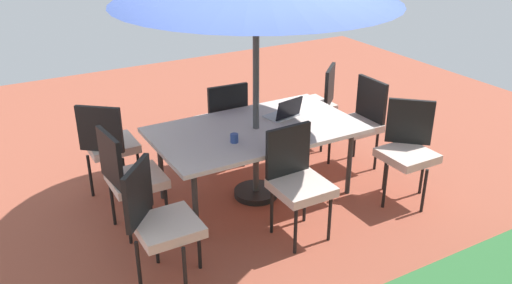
{
  "coord_description": "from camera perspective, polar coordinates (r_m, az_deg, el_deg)",
  "views": [
    {
      "loc": [
        2.32,
        4.08,
        2.74
      ],
      "look_at": [
        0.0,
        0.0,
        0.59
      ],
      "focal_mm": 37.65,
      "sensor_mm": 36.0,
      "label": 1
    }
  ],
  "objects": [
    {
      "name": "chair_northwest",
      "position": [
        5.35,
        15.82,
        -0.5
      ],
      "size": [
        0.59,
        0.59,
        0.98
      ],
      "rotation": [
        0.0,
        0.0,
        2.4
      ],
      "color": "beige",
      "rests_on": "ground_plane"
    },
    {
      "name": "chair_northeast",
      "position": [
        4.11,
        -10.27,
        -8.01
      ],
      "size": [
        0.59,
        0.58,
        0.98
      ],
      "rotation": [
        0.0,
        0.0,
        4.0
      ],
      "color": "beige",
      "rests_on": "ground_plane"
    },
    {
      "name": "laptop",
      "position": [
        5.34,
        3.02,
        3.1
      ],
      "size": [
        0.36,
        0.3,
        0.21
      ],
      "rotation": [
        0.0,
        0.0,
        0.2
      ],
      "color": "#B7B7BC",
      "rests_on": "dining_table"
    },
    {
      "name": "chair_southwest",
      "position": [
        6.35,
        6.41,
        4.31
      ],
      "size": [
        0.59,
        0.59,
        0.98
      ],
      "rotation": [
        0.0,
        0.0,
        0.76
      ],
      "color": "beige",
      "rests_on": "ground_plane"
    },
    {
      "name": "ground_plane",
      "position": [
        5.44,
        0.0,
        -5.76
      ],
      "size": [
        10.0,
        10.0,
        0.02
      ],
      "primitive_type": "cube",
      "color": "#9E4C38"
    },
    {
      "name": "cup",
      "position": [
        4.79,
        -2.32,
        0.41
      ],
      "size": [
        0.07,
        0.07,
        0.08
      ],
      "primitive_type": "cylinder",
      "color": "#334C99",
      "rests_on": "dining_table"
    },
    {
      "name": "chair_east",
      "position": [
        4.76,
        -13.31,
        -3.44
      ],
      "size": [
        0.48,
        0.47,
        0.98
      ],
      "rotation": [
        0.0,
        0.0,
        4.81
      ],
      "color": "beige",
      "rests_on": "ground_plane"
    },
    {
      "name": "dining_table",
      "position": [
        5.12,
        0.0,
        1.02
      ],
      "size": [
        1.96,
        1.13,
        0.74
      ],
      "color": "silver",
      "rests_on": "ground_plane"
    },
    {
      "name": "chair_west",
      "position": [
        5.9,
        10.93,
        2.38
      ],
      "size": [
        0.46,
        0.46,
        0.98
      ],
      "rotation": [
        0.0,
        0.0,
        1.58
      ],
      "color": "beige",
      "rests_on": "ground_plane"
    },
    {
      "name": "chair_southeast",
      "position": [
        5.44,
        -15.38,
        -0.03
      ],
      "size": [
        0.58,
        0.58,
        0.98
      ],
      "rotation": [
        0.0,
        0.0,
        5.6
      ],
      "color": "beige",
      "rests_on": "ground_plane"
    },
    {
      "name": "chair_south",
      "position": [
        5.81,
        -3.5,
        2.44
      ],
      "size": [
        0.46,
        0.48,
        0.98
      ],
      "rotation": [
        0.0,
        0.0,
        -0.07
      ],
      "color": "beige",
      "rests_on": "ground_plane"
    },
    {
      "name": "chair_north",
      "position": [
        4.6,
        4.42,
        -3.85
      ],
      "size": [
        0.46,
        0.47,
        0.98
      ],
      "rotation": [
        0.0,
        0.0,
        3.18
      ],
      "color": "beige",
      "rests_on": "ground_plane"
    }
  ]
}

